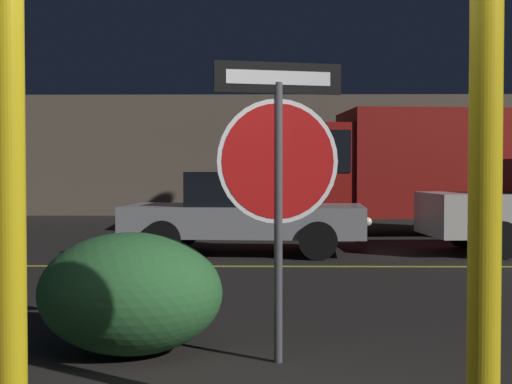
{
  "coord_description": "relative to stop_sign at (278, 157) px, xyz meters",
  "views": [
    {
      "loc": [
        0.05,
        -3.48,
        1.38
      ],
      "look_at": [
        -0.06,
        4.85,
        1.13
      ],
      "focal_mm": 50.0,
      "sensor_mm": 36.0,
      "label": 1
    }
  ],
  "objects": [
    {
      "name": "hedge_bush_2",
      "position": [
        -1.11,
        0.23,
        -1.02
      ],
      "size": [
        1.39,
        1.17,
        0.92
      ],
      "primitive_type": "ellipsoid",
      "color": "#2D6633",
      "rests_on": "ground_plane"
    },
    {
      "name": "stop_sign",
      "position": [
        0.0,
        0.0,
        0.0
      ],
      "size": [
        0.91,
        0.24,
        2.15
      ],
      "rotation": [
        0.0,
        0.0,
        0.24
      ],
      "color": "#4C4C51",
      "rests_on": "ground_plane"
    },
    {
      "name": "road_center_stripe",
      "position": [
        -0.14,
        5.12,
        -1.48
      ],
      "size": [
        37.12,
        0.12,
        0.01
      ],
      "primitive_type": "cube",
      "color": "gold",
      "rests_on": "ground_plane"
    },
    {
      "name": "passing_car_2",
      "position": [
        -0.47,
        6.79,
        -0.81
      ],
      "size": [
        4.11,
        2.07,
        1.36
      ],
      "rotation": [
        0.0,
        0.0,
        -1.64
      ],
      "color": "#9E9EA3",
      "rests_on": "ground_plane"
    },
    {
      "name": "yellow_pole_right",
      "position": [
        0.92,
        -1.8,
        0.11
      ],
      "size": [
        0.15,
        0.15,
        3.17
      ],
      "primitive_type": "cylinder",
      "color": "yellow",
      "rests_on": "ground_plane"
    },
    {
      "name": "delivery_truck",
      "position": [
        2.27,
        10.47,
        0.01
      ],
      "size": [
        6.15,
        2.9,
        2.67
      ],
      "rotation": [
        0.0,
        0.0,
        1.65
      ],
      "color": "maroon",
      "rests_on": "ground_plane"
    },
    {
      "name": "yellow_pole_left",
      "position": [
        -1.14,
        -2.2,
        0.29
      ],
      "size": [
        0.14,
        0.14,
        3.54
      ],
      "primitive_type": "cylinder",
      "color": "yellow",
      "rests_on": "ground_plane"
    },
    {
      "name": "building_backdrop",
      "position": [
        0.86,
        18.33,
        0.37
      ],
      "size": [
        23.39,
        3.41,
        3.7
      ],
      "primitive_type": "cube",
      "color": "#6B5B4C",
      "rests_on": "ground_plane"
    }
  ]
}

